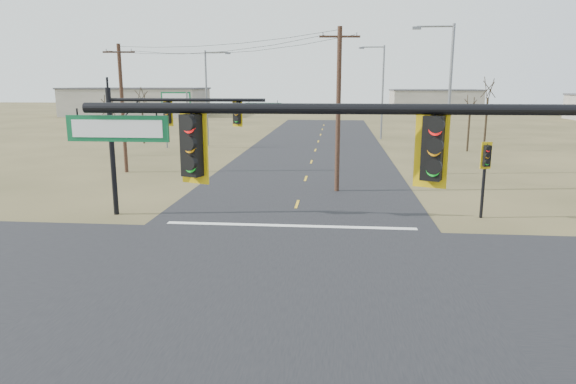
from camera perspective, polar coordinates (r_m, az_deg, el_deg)
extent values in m
plane|color=brown|center=(17.55, -2.08, -10.49)|extent=(320.00, 320.00, 0.00)
cube|color=black|center=(17.55, -2.08, -10.46)|extent=(160.00, 14.00, 0.02)
cube|color=black|center=(17.55, -2.08, -10.45)|extent=(14.00, 160.00, 0.02)
cube|color=silver|center=(24.59, 0.20, -3.76)|extent=(12.00, 0.40, 0.01)
cylinder|color=black|center=(8.52, 9.80, 9.07)|extent=(9.86, 0.18, 0.18)
cube|color=#0D5B30|center=(9.31, -18.41, 6.71)|extent=(1.80, 0.05, 0.45)
cylinder|color=black|center=(27.71, -18.95, 4.18)|extent=(0.26, 0.26, 6.50)
cylinder|color=black|center=(26.12, -11.31, 10.00)|extent=(7.90, 0.17, 0.17)
cube|color=#0D5B30|center=(25.30, -2.77, 9.37)|extent=(1.80, 0.05, 0.45)
cylinder|color=black|center=(27.55, 20.90, 1.07)|extent=(0.16, 0.16, 3.73)
cylinder|color=#452B1D|center=(32.04, 5.60, 8.91)|extent=(0.29, 0.29, 10.03)
cube|color=#452B1D|center=(32.12, 5.77, 16.81)|extent=(2.45, 0.40, 0.12)
cylinder|color=#452B1D|center=(40.95, -17.90, 8.72)|extent=(0.28, 0.28, 9.55)
cube|color=#452B1D|center=(40.96, -18.29, 14.55)|extent=(2.33, 0.42, 0.12)
cylinder|color=slate|center=(55.68, -13.40, 7.77)|extent=(0.16, 0.16, 5.82)
cylinder|color=slate|center=(54.98, -11.08, 7.82)|extent=(0.16, 0.16, 5.82)
cube|color=#0D5B30|center=(55.22, -12.34, 9.80)|extent=(3.11, 0.21, 1.94)
cylinder|color=slate|center=(40.06, 17.48, 9.65)|extent=(0.22, 0.22, 10.89)
cylinder|color=slate|center=(39.99, 16.05, 17.27)|extent=(2.61, 0.13, 0.13)
cube|color=slate|center=(39.78, 14.11, 17.26)|extent=(0.62, 0.33, 0.20)
cylinder|color=slate|center=(63.77, 10.47, 10.76)|extent=(0.22, 0.22, 11.10)
cylinder|color=slate|center=(63.80, 9.42, 15.61)|extent=(2.66, 0.13, 0.13)
cube|color=slate|center=(63.73, 8.17, 15.56)|extent=(0.67, 0.45, 0.20)
cylinder|color=slate|center=(56.59, -9.03, 10.17)|extent=(0.20, 0.20, 10.09)
cylinder|color=slate|center=(56.36, -7.96, 15.12)|extent=(2.42, 0.12, 0.12)
cube|color=slate|center=(56.10, -6.71, 15.07)|extent=(0.61, 0.45, 0.18)
cylinder|color=black|center=(51.03, -19.13, 5.93)|extent=(0.19, 0.19, 3.80)
cylinder|color=black|center=(60.69, -15.79, 7.27)|extent=(0.20, 0.20, 4.35)
cylinder|color=black|center=(54.65, 19.40, 6.21)|extent=(0.19, 0.19, 3.68)
cylinder|color=black|center=(60.70, 21.13, 7.30)|extent=(0.23, 0.23, 5.17)
cube|color=#A49D92|center=(114.21, -16.45, 9.53)|extent=(28.00, 14.00, 5.50)
cube|color=#A49D92|center=(128.19, 15.94, 9.67)|extent=(20.00, 12.00, 5.00)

